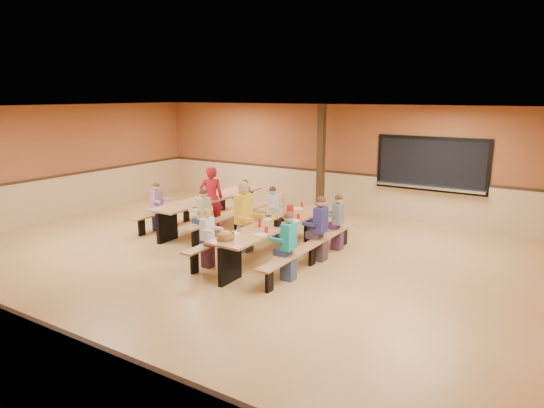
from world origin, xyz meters
The scene contains 23 objects.
ground centered at (0.00, 0.00, 0.00)m, with size 12.00×12.00×0.00m, color #A1723D.
room_envelope centered at (0.00, 0.00, 0.69)m, with size 12.04×10.04×3.02m.
kitchen_pass_through centered at (2.60, 4.96, 1.49)m, with size 2.78×0.28×1.38m.
structural_post centered at (-0.20, 4.40, 1.50)m, with size 0.18×0.18×3.00m, color black.
cafeteria_table_main centered at (0.70, 0.63, 0.53)m, with size 1.91×3.70×0.74m.
cafeteria_table_second centered at (-2.00, 1.86, 0.53)m, with size 1.91×3.70×0.74m.
seated_child_white_left centered at (-0.13, -0.53, 0.57)m, with size 0.33×0.27×1.14m, color white, non-canonical shape.
seated_adult_yellow centered at (-0.13, 0.67, 0.73)m, with size 0.50×0.41×1.47m, color gold, non-canonical shape.
seated_child_grey_left centered at (-0.13, 1.82, 0.59)m, with size 0.36×0.29×1.19m, color silver, non-canonical shape.
seated_child_teal_right centered at (1.52, -0.27, 0.62)m, with size 0.38×0.31×1.24m, color #158583, non-canonical shape.
seated_child_navy_right centered at (1.52, 0.98, 0.65)m, with size 0.41×0.33×1.29m, color navy, non-canonical shape.
seated_child_char_right centered at (1.52, 1.81, 0.59)m, with size 0.35×0.29×1.18m, color #535C60, non-canonical shape.
seated_child_purple_sec centered at (-2.82, 0.84, 0.58)m, with size 0.35×0.29×1.17m, color #8E6191, non-canonical shape.
seated_child_green_sec centered at (-1.17, 2.19, 0.60)m, with size 0.36×0.30×1.19m, color #2B6E4D, non-canonical shape.
seated_child_tan_sec centered at (-1.17, 0.63, 0.61)m, with size 0.37×0.31×1.22m, color #AEAA89, non-canonical shape.
standing_woman centered at (-1.81, 1.66, 0.78)m, with size 0.57×0.38×1.57m, color #A2121D.
punch_pitcher centered at (0.63, 1.31, 0.85)m, with size 0.16×0.16×0.22m, color #B31C17.
chip_bowl centered at (0.55, -0.83, 0.81)m, with size 0.32×0.32×0.15m, color orange, non-canonical shape.
napkin_dispenser centered at (0.86, 0.43, 0.80)m, with size 0.10×0.14×0.13m, color black.
condiment_mustard centered at (0.65, 0.59, 0.82)m, with size 0.06×0.06×0.17m, color yellow.
condiment_ketchup centered at (0.61, 0.18, 0.82)m, with size 0.06×0.06×0.17m, color #B2140F.
table_paddle centered at (0.75, 0.86, 0.88)m, with size 0.16×0.16×0.56m.
place_settings centered at (0.70, 0.63, 0.80)m, with size 0.65×3.30×0.11m, color beige, non-canonical shape.
Camera 1 is at (5.64, -7.37, 3.25)m, focal length 32.00 mm.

